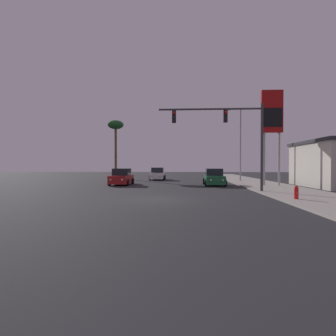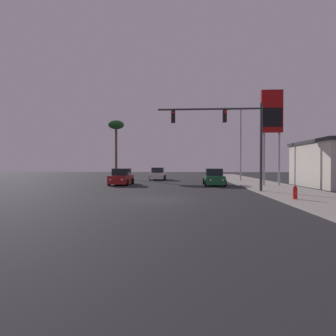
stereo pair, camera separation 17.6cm
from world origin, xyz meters
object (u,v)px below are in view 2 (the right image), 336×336
Objects in this scene: street_lamp at (240,140)px; fire_hydrant at (295,193)px; car_white at (158,174)px; car_green at (214,178)px; palm_tree_mid at (116,128)px; car_red at (121,177)px; gas_station_sign at (272,117)px; traffic_light_mast at (231,129)px.

street_lamp is 11.84× the size of fire_hydrant.
car_white is 11.48m from car_green.
fire_hydrant is 0.09× the size of palm_tree_mid.
car_red is 0.48× the size of street_lamp.
car_green is at bearing 124.60° from car_white.
car_white and car_green have the same top height.
street_lamp reaches higher than car_green.
car_green is 0.48× the size of gas_station_sign.
fire_hydrant is at bearing -92.07° from street_lamp.
car_green is 11.76m from fire_hydrant.
gas_station_sign reaches higher than car_red.
car_red is 0.49× the size of palm_tree_mid.
street_lamp is 18.37m from fire_hydrant.
car_white is at bearing 115.40° from fire_hydrant.
traffic_light_mast is (0.45, -6.74, 3.99)m from car_green.
car_white is 10.32m from palm_tree_mid.
car_white is 0.49× the size of palm_tree_mid.
palm_tree_mid is (-13.34, 13.01, 6.91)m from car_green.
street_lamp is 18.61m from palm_tree_mid.
street_lamp reaches higher than fire_hydrant.
palm_tree_mid reaches higher than car_red.
traffic_light_mast is 10.21× the size of fire_hydrant.
traffic_light_mast reaches higher than car_green.
street_lamp is at bearing 87.93° from fire_hydrant.
fire_hydrant is at bearing 115.06° from car_white.
car_red is at bearing 174.70° from gas_station_sign.
car_red is 0.48× the size of gas_station_sign.
traffic_light_mast is 24.26m from palm_tree_mid.
car_white is at bearing -108.10° from car_red.
traffic_light_mast is (9.91, -6.99, 3.99)m from car_red.
gas_station_sign is 23.40m from palm_tree_mid.
street_lamp is at bearing -20.76° from palm_tree_mid.
car_red is 17.17m from fire_hydrant.
gas_station_sign is at bearing 169.60° from car_green.
traffic_light_mast is at bearing -55.08° from palm_tree_mid.
traffic_light_mast is at bearing -130.72° from gas_station_sign.
car_green is at bearing 168.02° from gas_station_sign.
traffic_light_mast reaches higher than car_white.
car_red is at bearing 137.77° from fire_hydrant.
car_white is at bearing 113.50° from traffic_light_mast.
car_red is 5.68× the size of fire_hydrant.
palm_tree_mid is (-18.62, 14.13, 1.06)m from gas_station_sign.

